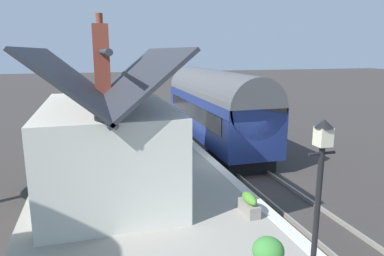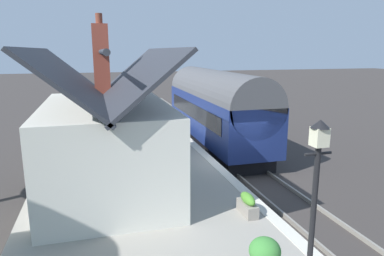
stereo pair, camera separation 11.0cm
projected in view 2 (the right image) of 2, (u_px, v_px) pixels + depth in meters
name	position (u px, v px, depth m)	size (l,w,h in m)	color
ground_plane	(237.00, 180.00, 14.82)	(160.00, 160.00, 0.00)	#383330
platform	(132.00, 179.00, 13.57)	(32.00, 6.78, 0.99)	gray
platform_edge_coping	(211.00, 160.00, 14.30)	(32.00, 0.36, 0.02)	beige
rail_near	(272.00, 175.00, 15.23)	(52.00, 0.08, 0.14)	gray
rail_far	(241.00, 178.00, 14.85)	(52.00, 0.08, 0.14)	gray
train	(216.00, 108.00, 19.61)	(10.97, 2.73, 4.32)	black
station_building	(107.00, 142.00, 11.12)	(6.80, 4.00, 5.66)	silver
bench_by_lamp	(126.00, 125.00, 18.68)	(1.41, 0.47, 0.88)	brown
planter_bench_left	(106.00, 119.00, 21.50)	(0.79, 0.32, 0.61)	black
planter_corner_building	(105.00, 127.00, 17.84)	(0.69, 0.69, 1.05)	black
planter_edge_near	(248.00, 204.00, 9.51)	(0.80, 0.32, 0.59)	gray
planter_edge_far	(143.00, 128.00, 18.39)	(0.65, 0.65, 0.87)	teal
lamp_post_platform	(316.00, 175.00, 5.92)	(0.32, 0.50, 3.27)	black
station_sign_board	(157.00, 103.00, 21.95)	(0.96, 0.06, 1.57)	black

